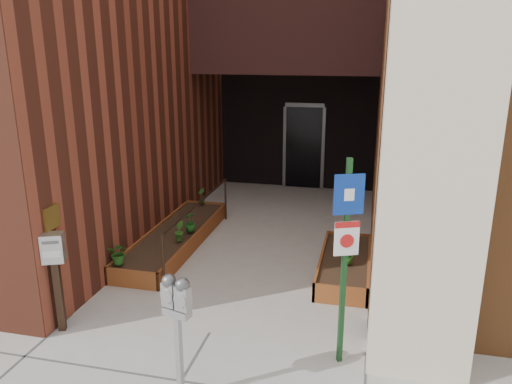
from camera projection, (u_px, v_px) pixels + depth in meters
The scene contains 14 objects.
ground at pixel (209, 333), 6.48m from camera, with size 80.00×80.00×0.00m, color #9E9991.
planter_left at pixel (176, 238), 9.31m from camera, with size 0.90×3.60×0.30m.
planter_right at pixel (345, 266), 8.15m from camera, with size 0.80×2.20×0.30m.
handrail at pixel (199, 210), 8.98m from camera, with size 0.04×3.34×0.90m.
parking_meter at pixel (177, 305), 4.98m from camera, with size 0.33×0.19×1.42m.
sign_post at pixel (346, 242), 5.47m from camera, with size 0.32×0.15×2.46m.
payment_dropbox at pixel (55, 262), 6.28m from camera, with size 0.32×0.28×1.35m.
shrub_left_a at pixel (119, 253), 7.78m from camera, with size 0.32×0.32×0.36m, color #235C1A.
shrub_left_b at pixel (179, 231), 8.73m from camera, with size 0.19×0.19×0.35m, color #2C631C.
shrub_left_c at pixel (190, 222), 9.13m from camera, with size 0.20×0.20×0.36m, color #175017.
shrub_left_d at pixel (202, 196), 10.71m from camera, with size 0.19×0.19×0.37m, color #225217.
shrub_right_a at pixel (348, 254), 7.79m from camera, with size 0.17×0.17×0.31m, color #235217.
shrub_right_b at pixel (345, 254), 7.77m from camera, with size 0.18×0.18×0.34m, color #1C631D.
shrub_right_c at pixel (344, 238), 8.39m from camera, with size 0.33×0.33×0.37m, color #255A19.
Camera 1 is at (1.90, -5.41, 3.59)m, focal length 35.00 mm.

